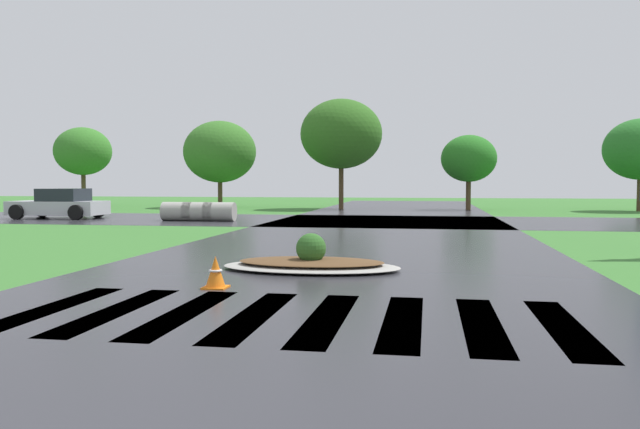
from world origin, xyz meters
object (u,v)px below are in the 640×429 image
at_px(drainage_pipe_stack, 199,212).
at_px(traffic_cone, 216,273).
at_px(median_island, 311,263).
at_px(car_white_sedan, 60,205).

relative_size(drainage_pipe_stack, traffic_cone, 6.13).
distance_m(median_island, drainage_pipe_stack, 15.20).
bearing_deg(car_white_sedan, traffic_cone, 126.55).
xyz_separation_m(median_island, drainage_pipe_stack, (-7.19, 13.39, 0.26)).
relative_size(median_island, drainage_pipe_stack, 1.08).
height_order(drainage_pipe_stack, traffic_cone, drainage_pipe_stack).
height_order(median_island, drainage_pipe_stack, drainage_pipe_stack).
distance_m(median_island, car_white_sedan, 19.71).
relative_size(median_island, car_white_sedan, 0.82).
relative_size(car_white_sedan, traffic_cone, 8.07).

